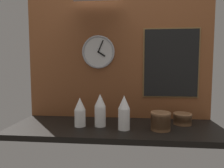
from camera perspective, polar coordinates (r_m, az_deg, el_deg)
ground_plane at (r=1.58m, az=0.94°, el=-12.53°), size 1.60×0.56×0.04m
wall_tiled_back at (r=1.77m, az=1.64°, el=7.28°), size 1.60×0.03×1.05m
cup_stack_center_right at (r=1.46m, az=3.46°, el=-8.13°), size 0.09×0.09×0.25m
cup_stack_center_left at (r=1.55m, az=-9.14°, el=-7.86°), size 0.09×0.09×0.22m
cup_stack_center at (r=1.53m, az=-3.42°, el=-7.44°), size 0.09×0.09×0.25m
bowl_stack_far_right at (r=1.69m, az=19.49°, el=-9.20°), size 0.14×0.14×0.09m
bowl_stack_right at (r=1.50m, az=13.72°, el=-10.08°), size 0.14×0.14×0.13m
wall_clock at (r=1.76m, az=-3.93°, el=9.11°), size 0.29×0.03×0.29m
menu_board at (r=1.77m, az=16.50°, el=5.74°), size 0.47×0.01×0.59m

